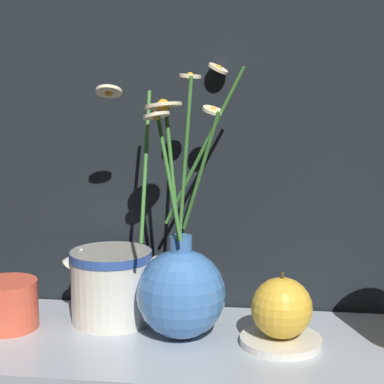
# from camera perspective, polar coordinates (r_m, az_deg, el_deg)

# --- Properties ---
(ground_plane) EXTENTS (6.00, 6.00, 0.00)m
(ground_plane) POSITION_cam_1_polar(r_m,az_deg,el_deg) (0.87, 0.46, -13.77)
(ground_plane) COLOR black
(shelf) EXTENTS (0.74, 0.26, 0.01)m
(shelf) POSITION_cam_1_polar(r_m,az_deg,el_deg) (0.87, 0.46, -13.40)
(shelf) COLOR #9EA8B2
(shelf) RESTS_ON ground_plane
(vase_with_flowers) EXTENTS (0.18, 0.19, 0.36)m
(vase_with_flowers) POSITION_cam_1_polar(r_m,az_deg,el_deg) (0.86, -1.00, -8.42)
(vase_with_flowers) COLOR #3F72B7
(vase_with_flowers) RESTS_ON shelf
(yellow_mug) EXTENTS (0.09, 0.08, 0.07)m
(yellow_mug) POSITION_cam_1_polar(r_m,az_deg,el_deg) (0.93, -16.21, -9.57)
(yellow_mug) COLOR #DB5138
(yellow_mug) RESTS_ON shelf
(ceramic_pitcher) EXTENTS (0.14, 0.12, 0.11)m
(ceramic_pitcher) POSITION_cam_1_polar(r_m,az_deg,el_deg) (0.92, -7.04, -7.97)
(ceramic_pitcher) COLOR beige
(ceramic_pitcher) RESTS_ON shelf
(saucer_plate) EXTENTS (0.11, 0.11, 0.01)m
(saucer_plate) POSITION_cam_1_polar(r_m,az_deg,el_deg) (0.86, 7.90, -12.94)
(saucer_plate) COLOR silver
(saucer_plate) RESTS_ON shelf
(orange_fruit) EXTENTS (0.08, 0.08, 0.09)m
(orange_fruit) POSITION_cam_1_polar(r_m,az_deg,el_deg) (0.84, 7.97, -10.15)
(orange_fruit) COLOR gold
(orange_fruit) RESTS_ON saucer_plate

